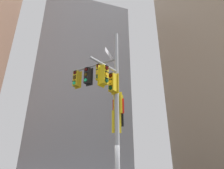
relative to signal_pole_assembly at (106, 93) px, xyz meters
The scene contains 2 objects.
building_mid_block 29.18m from the signal_pole_assembly, 85.64° to the left, with size 15.90×15.90×32.12m, color #9399A3.
signal_pole_assembly is the anchor object (origin of this frame).
Camera 1 is at (-3.21, -9.11, 1.46)m, focal length 31.41 mm.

